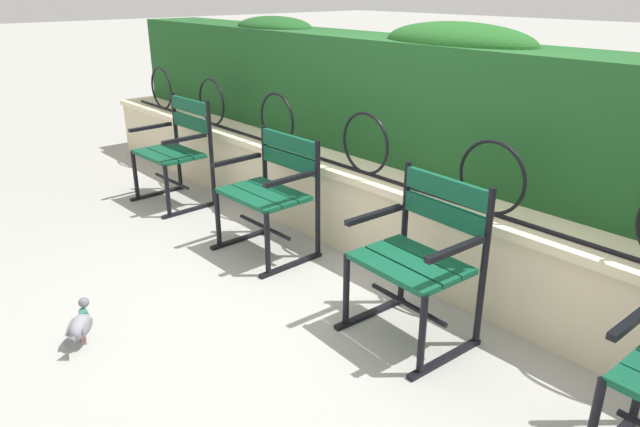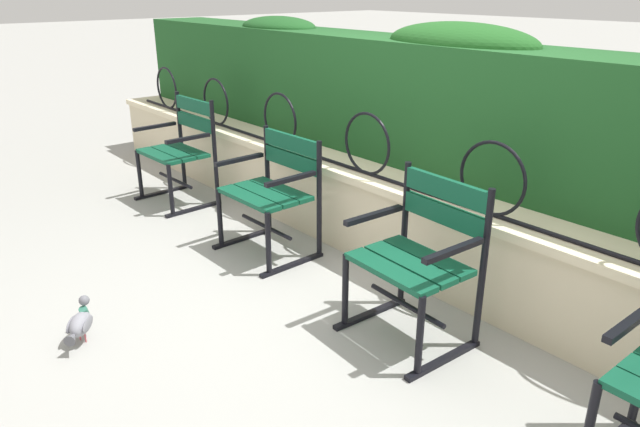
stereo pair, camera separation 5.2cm
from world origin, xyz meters
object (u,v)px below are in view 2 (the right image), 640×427
object	(u,v)px
park_chair_centre_left	(274,189)
park_chair_centre_right	(420,255)
pigeon_far_side	(80,323)
park_chair_leftmost	(181,148)

from	to	relation	value
park_chair_centre_left	park_chair_centre_right	bearing A→B (deg)	-1.93
park_chair_centre_left	park_chair_centre_right	world-z (taller)	park_chair_centre_right
pigeon_far_side	park_chair_centre_right	bearing A→B (deg)	52.82
park_chair_centre_left	pigeon_far_side	xyz separation A→B (m)	(0.28, -1.47, -0.35)
park_chair_centre_right	pigeon_far_side	bearing A→B (deg)	-127.18
park_chair_leftmost	park_chair_centre_right	xyz separation A→B (m)	(2.71, -0.04, -0.01)
park_chair_leftmost	pigeon_far_side	distance (m)	2.23
park_chair_leftmost	pigeon_far_side	world-z (taller)	park_chair_leftmost
park_chair_leftmost	pigeon_far_side	xyz separation A→B (m)	(1.63, -1.47, -0.36)
park_chair_leftmost	park_chair_centre_left	size ratio (longest dim) A/B	1.08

